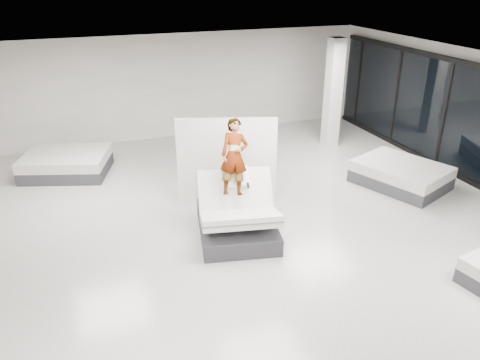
{
  "coord_description": "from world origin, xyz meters",
  "views": [
    {
      "loc": [
        -3.29,
        -7.26,
        5.0
      ],
      "look_at": [
        -0.24,
        0.95,
        1.0
      ],
      "focal_mm": 35.0,
      "sensor_mm": 36.0,
      "label": 1
    }
  ],
  "objects": [
    {
      "name": "person",
      "position": [
        -0.4,
        0.85,
        1.26
      ],
      "size": [
        0.87,
        1.61,
        1.07
      ],
      "primitive_type": "imported",
      "rotation": [
        1.06,
        0.0,
        -0.21
      ],
      "color": "slate",
      "rests_on": "hero_bed"
    },
    {
      "name": "hero_bed",
      "position": [
        -0.47,
        0.51,
        0.41
      ],
      "size": [
        1.88,
        2.27,
        1.35
      ],
      "color": "#323236",
      "rests_on": "floor"
    },
    {
      "name": "room",
      "position": [
        0.0,
        0.0,
        1.6
      ],
      "size": [
        14.0,
        14.04,
        3.2
      ],
      "color": "beige",
      "rests_on": "ground"
    },
    {
      "name": "divider_panel",
      "position": [
        -0.18,
        1.96,
        1.01
      ],
      "size": [
        2.15,
        0.79,
        2.03
      ],
      "primitive_type": "cube",
      "rotation": [
        0.0,
        0.0,
        -0.31
      ],
      "color": "white",
      "rests_on": "floor"
    },
    {
      "name": "flat_bed_right_far",
      "position": [
        4.17,
        1.32,
        0.29
      ],
      "size": [
        2.21,
        2.5,
        0.57
      ],
      "color": "#323236",
      "rests_on": "floor"
    },
    {
      "name": "remote",
      "position": [
        -0.26,
        0.46,
        1.1
      ],
      "size": [
        0.08,
        0.15,
        0.08
      ],
      "primitive_type": "cube",
      "rotation": [
        0.35,
        0.0,
        -0.21
      ],
      "color": "black",
      "rests_on": "person"
    },
    {
      "name": "column",
      "position": [
        4.0,
        4.5,
        1.6
      ],
      "size": [
        0.4,
        0.4,
        3.2
      ],
      "primitive_type": "cube",
      "color": "beige",
      "rests_on": "floor"
    },
    {
      "name": "flat_bed_left_far",
      "position": [
        -3.62,
        4.97,
        0.29
      ],
      "size": [
        2.48,
        2.15,
        0.58
      ],
      "color": "#323236",
      "rests_on": "floor"
    }
  ]
}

